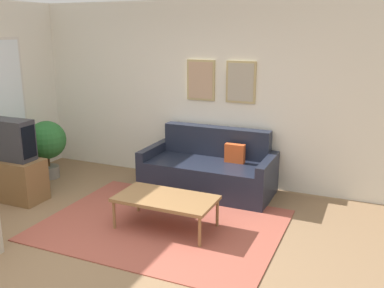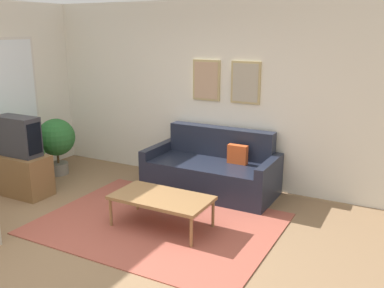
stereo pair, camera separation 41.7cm
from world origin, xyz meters
name	(u,v)px [view 1 (the left image)]	position (x,y,z in m)	size (l,w,h in m)	color
ground_plane	(87,261)	(0.00, 0.00, 0.00)	(16.00, 16.00, 0.00)	#846647
area_rug	(162,225)	(0.32, 1.04, 0.01)	(2.79, 2.09, 0.01)	#9E4C3D
wall_back	(196,93)	(0.01, 2.81, 1.35)	(8.00, 0.09, 2.70)	silver
couch	(209,170)	(0.42, 2.34, 0.31)	(1.86, 0.90, 0.89)	#1E2333
coffee_table	(166,200)	(0.40, 0.99, 0.36)	(1.17, 0.62, 0.39)	olive
tv_stand	(15,179)	(-1.91, 0.96, 0.29)	(0.84, 0.43, 0.58)	brown
tv	(10,140)	(-1.91, 0.96, 0.85)	(0.66, 0.28, 0.55)	#2D2D33
potted_plant_tall	(2,145)	(-2.25, 1.13, 0.69)	(0.67, 0.67, 1.07)	#383D42
potted_plant_by_window	(47,142)	(-2.11, 1.85, 0.58)	(0.59, 0.59, 0.91)	slate
potted_plant_small	(24,164)	(-2.14, 1.37, 0.36)	(0.37, 0.37, 0.63)	slate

